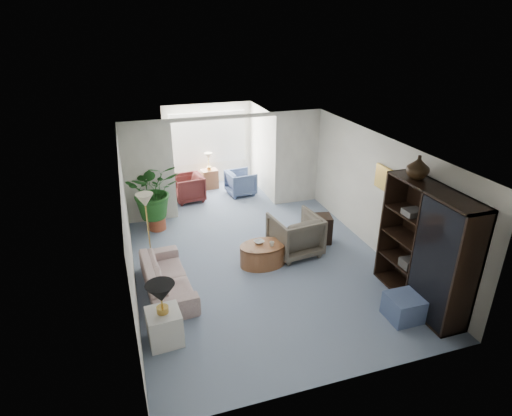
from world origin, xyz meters
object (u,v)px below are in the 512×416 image
object	(u,v)px
end_table	(165,327)
sunroom_chair_maroon	(188,188)
cabinet_urn	(418,167)
coffee_bowl	(259,242)
entertainment_cabinet	(425,248)
ottoman	(403,307)
wingback_chair	(295,234)
side_table_dark	(319,229)
table_lamp	(161,293)
framed_picture	(385,179)
coffee_cup	(272,244)
sunroom_chair_blue	(241,183)
sofa	(167,277)
coffee_table	(263,255)
plant_pot	(157,223)
floor_lamp	(145,200)
sunroom_table	(210,179)

from	to	relation	value
end_table	sunroom_chair_maroon	xyz separation A→B (m)	(1.27, 5.46, 0.09)
cabinet_urn	end_table	bearing A→B (deg)	-177.49
coffee_bowl	entertainment_cabinet	world-z (taller)	entertainment_cabinet
coffee_bowl	sunroom_chair_maroon	world-z (taller)	sunroom_chair_maroon
ottoman	wingback_chair	bearing A→B (deg)	109.13
side_table_dark	table_lamp	bearing A→B (deg)	-148.84
ottoman	sunroom_chair_maroon	xyz separation A→B (m)	(-2.57, 6.10, 0.15)
end_table	cabinet_urn	world-z (taller)	cabinet_urn
wingback_chair	entertainment_cabinet	bearing A→B (deg)	115.34
framed_picture	ottoman	xyz separation A→B (m)	(-0.76, -2.00, -1.49)
end_table	coffee_cup	size ratio (longest dim) A/B	5.59
wingback_chair	cabinet_urn	xyz separation A→B (m)	(1.41, -1.72, 1.90)
sunroom_chair_blue	coffee_bowl	bearing A→B (deg)	163.32
sofa	ottoman	distance (m)	4.15
coffee_table	side_table_dark	xyz separation A→B (m)	(1.50, 0.53, 0.09)
wingback_chair	ottoman	bearing A→B (deg)	102.00
ottoman	sunroom_chair_maroon	bearing A→B (deg)	112.80
table_lamp	coffee_table	bearing A→B (deg)	37.84
side_table_dark	cabinet_urn	distance (m)	2.94
sofa	coffee_cup	xyz separation A→B (m)	(2.11, 0.23, 0.21)
cabinet_urn	ottoman	xyz separation A→B (m)	(-0.53, -0.84, -2.13)
plant_pot	sunroom_chair_maroon	size ratio (longest dim) A/B	0.50
coffee_table	wingback_chair	bearing A→B (deg)	16.35
coffee_bowl	cabinet_urn	distance (m)	3.33
table_lamp	entertainment_cabinet	bearing A→B (deg)	-4.04
framed_picture	wingback_chair	bearing A→B (deg)	161.44
floor_lamp	coffee_cup	bearing A→B (deg)	-27.72
entertainment_cabinet	sunroom_chair_maroon	bearing A→B (deg)	118.19
coffee_cup	sunroom_chair_maroon	world-z (taller)	sunroom_chair_maroon
end_table	sunroom_chair_maroon	size ratio (longest dim) A/B	0.69
end_table	coffee_cup	bearing A→B (deg)	34.33
sunroom_chair_blue	ottoman	bearing A→B (deg)	-176.53
cabinet_urn	sunroom_chair_blue	world-z (taller)	cabinet_urn
coffee_cup	entertainment_cabinet	world-z (taller)	entertainment_cabinet
sofa	table_lamp	world-z (taller)	table_lamp
side_table_dark	sofa	bearing A→B (deg)	-166.03
table_lamp	wingback_chair	world-z (taller)	table_lamp
coffee_cup	plant_pot	distance (m)	3.14
wingback_chair	sunroom_table	bearing A→B (deg)	-84.92
table_lamp	side_table_dark	xyz separation A→B (m)	(3.65, 2.21, -0.59)
framed_picture	ottoman	distance (m)	2.61
table_lamp	coffee_table	xyz separation A→B (m)	(2.16, 1.68, -0.68)
floor_lamp	side_table_dark	world-z (taller)	floor_lamp
plant_pot	sunroom_table	distance (m)	2.86
coffee_bowl	plant_pot	bearing A→B (deg)	130.20
coffee_table	coffee_cup	bearing A→B (deg)	-33.69
framed_picture	side_table_dark	bearing A→B (deg)	137.87
coffee_bowl	sunroom_chair_maroon	xyz separation A→B (m)	(-0.83, 3.68, -0.11)
floor_lamp	side_table_dark	bearing A→B (deg)	-8.94
framed_picture	coffee_table	world-z (taller)	framed_picture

